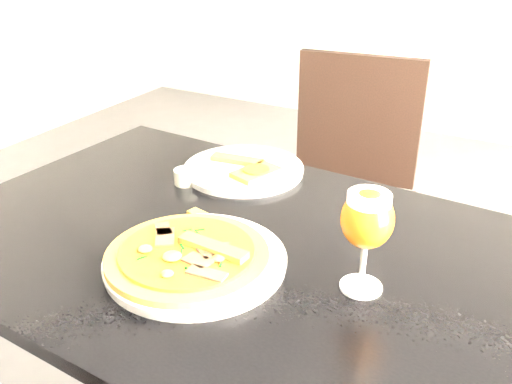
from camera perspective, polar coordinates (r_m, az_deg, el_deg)
The scene contains 9 objects.
dining_table at distance 1.17m, azimuth -2.64°, elevation -8.50°, with size 1.24×0.87×0.75m.
chair_far at distance 1.88m, azimuth 8.84°, elevation 0.18°, with size 0.48×0.48×0.92m.
plate_main at distance 1.04m, azimuth -6.05°, elevation -6.88°, with size 0.33×0.33×0.02m, color silver.
pizza at distance 1.03m, azimuth -6.84°, elevation -6.19°, with size 0.29×0.29×0.03m.
plate_second at distance 1.40m, azimuth -1.24°, elevation 2.26°, with size 0.29×0.29×0.02m, color silver.
crust_scraps at distance 1.37m, azimuth -0.62°, elevation 2.44°, with size 0.20×0.13×0.02m.
loose_crust at distance 1.18m, azimuth -4.73°, elevation -2.74°, with size 0.11×0.03×0.01m, color brown.
sauce_cup at distance 1.34m, azimuth -7.07°, elevation 1.61°, with size 0.05×0.05×0.04m.
beer_glass at distance 0.93m, azimuth 11.07°, elevation -2.77°, with size 0.09×0.09×0.18m.
Camera 1 is at (0.50, -0.72, 1.32)m, focal length 40.00 mm.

